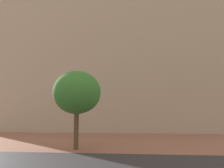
{
  "coord_description": "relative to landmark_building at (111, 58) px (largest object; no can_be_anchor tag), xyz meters",
  "views": [
    {
      "loc": [
        1.43,
        -0.66,
        2.09
      ],
      "look_at": [
        -0.02,
        12.03,
        3.64
      ],
      "focal_mm": 39.86,
      "sensor_mm": 36.0,
      "label": 1
    }
  ],
  "objects": [
    {
      "name": "ground_plane",
      "position": [
        2.7,
        -24.15,
        -10.08
      ],
      "size": [
        120.0,
        120.0,
        0.0
      ],
      "primitive_type": "plane",
      "color": "#93604C"
    },
    {
      "name": "street_asphalt_strip",
      "position": [
        2.7,
        -24.81,
        -10.08
      ],
      "size": [
        120.0,
        6.93,
        0.0
      ],
      "primitive_type": "cube",
      "color": "#2D2D33",
      "rests_on": "ground_plane"
    },
    {
      "name": "tree_curb_far",
      "position": [
        0.29,
        -20.06,
        -6.69
      ],
      "size": [
        2.91,
        2.91,
        4.71
      ],
      "color": "brown",
      "rests_on": "ground_plane"
    },
    {
      "name": "landmark_building",
      "position": [
        0.0,
        0.0,
        0.0
      ],
      "size": [
        29.7,
        15.37,
        33.71
      ],
      "color": "#B2A893",
      "rests_on": "ground_plane"
    }
  ]
}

